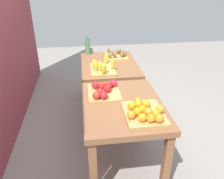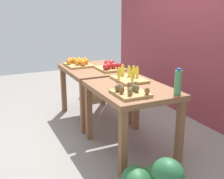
# 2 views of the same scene
# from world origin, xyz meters

# --- Properties ---
(ground_plane) EXTENTS (8.00, 8.00, 0.00)m
(ground_plane) POSITION_xyz_m (0.00, 0.00, 0.00)
(ground_plane) COLOR gray
(display_table_left) EXTENTS (1.04, 0.80, 0.76)m
(display_table_left) POSITION_xyz_m (-0.56, 0.00, 0.65)
(display_table_left) COLOR brown
(display_table_left) RESTS_ON ground_plane
(display_table_right) EXTENTS (1.04, 0.80, 0.76)m
(display_table_right) POSITION_xyz_m (0.56, 0.00, 0.65)
(display_table_right) COLOR brown
(display_table_right) RESTS_ON ground_plane
(orange_bin) EXTENTS (0.44, 0.37, 0.11)m
(orange_bin) POSITION_xyz_m (-0.81, -0.15, 0.81)
(orange_bin) COLOR tan
(orange_bin) RESTS_ON display_table_left
(apple_bin) EXTENTS (0.40, 0.34, 0.11)m
(apple_bin) POSITION_xyz_m (-0.35, 0.17, 0.81)
(apple_bin) COLOR tan
(apple_bin) RESTS_ON display_table_left
(banana_crate) EXTENTS (0.44, 0.32, 0.17)m
(banana_crate) POSITION_xyz_m (0.28, 0.12, 0.81)
(banana_crate) COLOR tan
(banana_crate) RESTS_ON display_table_right
(kiwi_bin) EXTENTS (0.36, 0.32, 0.10)m
(kiwi_bin) POSITION_xyz_m (0.80, -0.15, 0.80)
(kiwi_bin) COLOR tan
(kiwi_bin) RESTS_ON display_table_right
(water_bottle) EXTENTS (0.07, 0.07, 0.27)m
(water_bottle) POSITION_xyz_m (1.01, 0.28, 0.89)
(water_bottle) COLOR #4C8C59
(water_bottle) RESTS_ON display_table_right
(watermelon_pile) EXTENTS (0.64, 0.64, 0.47)m
(watermelon_pile) POSITION_xyz_m (1.45, -0.26, 0.17)
(watermelon_pile) COLOR #2B673B
(watermelon_pile) RESTS_ON ground_plane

